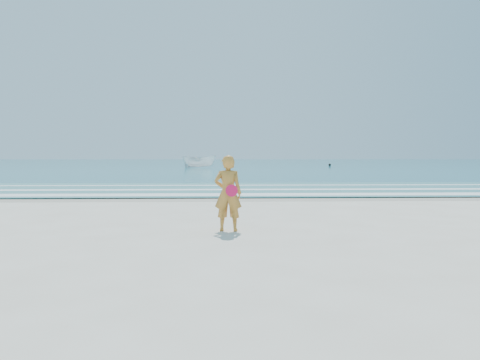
{
  "coord_description": "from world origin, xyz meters",
  "views": [
    {
      "loc": [
        -0.53,
        -9.4,
        1.7
      ],
      "look_at": [
        -0.03,
        4.0,
        1.0
      ],
      "focal_mm": 35.0,
      "sensor_mm": 36.0,
      "label": 1
    }
  ],
  "objects": [
    {
      "name": "ground",
      "position": [
        0.0,
        0.0,
        0.0
      ],
      "size": [
        400.0,
        400.0,
        0.0
      ],
      "primitive_type": "plane",
      "color": "silver",
      "rests_on": "ground"
    },
    {
      "name": "foam_mid",
      "position": [
        0.0,
        13.2,
        0.05
      ],
      "size": [
        400.0,
        0.9,
        0.01
      ],
      "primitive_type": "cube",
      "color": "white",
      "rests_on": "shallow"
    },
    {
      "name": "foam_near",
      "position": [
        0.0,
        10.3,
        0.05
      ],
      "size": [
        400.0,
        1.4,
        0.01
      ],
      "primitive_type": "cube",
      "color": "white",
      "rests_on": "shallow"
    },
    {
      "name": "buoy",
      "position": [
        16.32,
        63.52,
        0.25
      ],
      "size": [
        0.42,
        0.42,
        0.42
      ],
      "primitive_type": "sphere",
      "color": "black",
      "rests_on": "ocean"
    },
    {
      "name": "foam_far",
      "position": [
        0.0,
        16.5,
        0.05
      ],
      "size": [
        400.0,
        0.6,
        0.01
      ],
      "primitive_type": "cube",
      "color": "white",
      "rests_on": "shallow"
    },
    {
      "name": "wet_sand",
      "position": [
        0.0,
        9.0,
        0.0
      ],
      "size": [
        400.0,
        2.4,
        0.0
      ],
      "primitive_type": "cube",
      "color": "#B2A893",
      "rests_on": "ground"
    },
    {
      "name": "woman",
      "position": [
        -0.41,
        1.08,
        0.86
      ],
      "size": [
        0.67,
        0.49,
        1.71
      ],
      "color": "orange",
      "rests_on": "ground"
    },
    {
      "name": "shallow",
      "position": [
        0.0,
        14.0,
        0.04
      ],
      "size": [
        400.0,
        10.0,
        0.01
      ],
      "primitive_type": "cube",
      "color": "#59B7AD",
      "rests_on": "ocean"
    },
    {
      "name": "boat",
      "position": [
        -3.7,
        54.38,
        0.94
      ],
      "size": [
        4.92,
        2.61,
        1.8
      ],
      "primitive_type": "imported",
      "rotation": [
        0.0,
        0.0,
        1.38
      ],
      "color": "white",
      "rests_on": "ocean"
    },
    {
      "name": "ocean",
      "position": [
        0.0,
        105.0,
        0.02
      ],
      "size": [
        400.0,
        190.0,
        0.04
      ],
      "primitive_type": "cube",
      "color": "#19727F",
      "rests_on": "ground"
    }
  ]
}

